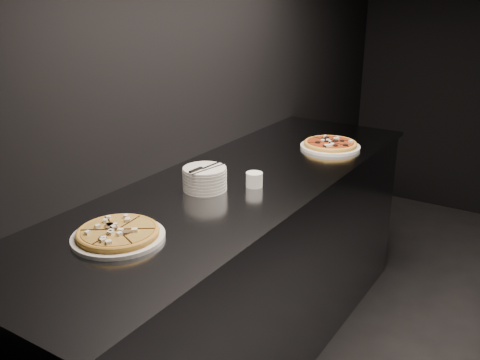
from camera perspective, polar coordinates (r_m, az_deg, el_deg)
The scene contains 7 objects.
wall_left at distance 2.45m, azimuth -7.71°, elevation 12.14°, with size 0.02×5.00×2.80m, color black.
counter at distance 2.55m, azimuth -0.23°, elevation -9.81°, with size 0.74×2.44×0.92m.
pizza_mushroom at distance 1.87m, azimuth -12.88°, elevation -5.62°, with size 0.37×0.37×0.04m.
pizza_tomato at distance 2.86m, azimuth 9.61°, elevation 3.75°, with size 0.35×0.35×0.04m.
plate_stack at distance 2.25m, azimuth -3.78°, elevation 0.17°, with size 0.18×0.18×0.10m.
cutlery at distance 2.22m, azimuth -3.87°, elevation 1.25°, with size 0.08×0.19×0.01m.
ramekin at distance 2.28m, azimuth 1.53°, elevation 0.09°, with size 0.07×0.07×0.06m.
Camera 1 is at (-0.93, -1.85, 1.74)m, focal length 40.00 mm.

